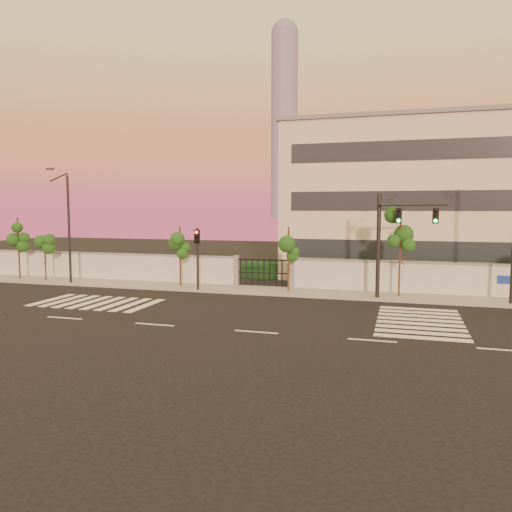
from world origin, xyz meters
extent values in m
plane|color=black|center=(0.00, 0.00, 0.00)|extent=(120.00, 120.00, 0.00)
cube|color=gray|center=(0.00, 10.50, 0.07)|extent=(60.00, 3.00, 0.15)
cube|color=#B6B8BD|center=(-17.50, 12.00, 1.00)|extent=(25.00, 0.30, 2.00)
cube|color=slate|center=(-17.50, 12.00, 2.06)|extent=(25.00, 0.36, 0.12)
cube|color=slate|center=(-5.00, 12.00, 1.10)|extent=(0.35, 0.35, 2.20)
cube|color=slate|center=(-1.00, 12.00, 1.10)|extent=(0.35, 0.35, 2.20)
cube|color=#103515|center=(9.00, 14.50, 0.90)|extent=(20.00, 2.00, 1.80)
cube|color=#103515|center=(-16.00, 14.50, 0.70)|extent=(12.00, 1.80, 1.40)
cube|color=#103515|center=(-3.00, 17.00, 0.60)|extent=(6.00, 1.50, 1.20)
cube|color=beige|center=(9.00, 22.00, 6.00)|extent=(24.00, 12.00, 12.00)
cube|color=#262D38|center=(9.00, 15.98, 2.50)|extent=(22.00, 0.08, 1.40)
cube|color=#262D38|center=(9.00, 15.98, 6.00)|extent=(22.00, 0.08, 1.40)
cube|color=#262D38|center=(9.00, 15.98, 9.50)|extent=(22.00, 0.08, 1.40)
cube|color=slate|center=(9.00, 22.00, 12.10)|extent=(24.40, 12.40, 0.30)
cylinder|color=slate|center=(-65.00, 280.00, 55.00)|extent=(16.00, 16.00, 110.00)
sphere|color=slate|center=(-65.00, 280.00, 110.00)|extent=(16.00, 16.00, 16.00)
cube|color=silver|center=(-14.00, 4.00, 0.01)|extent=(0.50, 4.00, 0.02)
cube|color=silver|center=(-13.10, 4.00, 0.01)|extent=(0.50, 4.00, 0.02)
cube|color=silver|center=(-12.20, 4.00, 0.01)|extent=(0.50, 4.00, 0.02)
cube|color=silver|center=(-11.30, 4.00, 0.01)|extent=(0.50, 4.00, 0.02)
cube|color=silver|center=(-10.40, 4.00, 0.01)|extent=(0.50, 4.00, 0.02)
cube|color=silver|center=(-9.50, 4.00, 0.01)|extent=(0.50, 4.00, 0.02)
cube|color=silver|center=(-8.60, 4.00, 0.01)|extent=(0.50, 4.00, 0.02)
cube|color=silver|center=(-7.70, 4.00, 0.01)|extent=(0.50, 4.00, 0.02)
cube|color=silver|center=(7.00, 1.00, 0.01)|extent=(4.00, 0.50, 0.02)
cube|color=silver|center=(7.00, 1.90, 0.01)|extent=(4.00, 0.50, 0.02)
cube|color=silver|center=(7.00, 2.80, 0.01)|extent=(4.00, 0.50, 0.02)
cube|color=silver|center=(7.00, 3.70, 0.01)|extent=(4.00, 0.50, 0.02)
cube|color=silver|center=(7.00, 4.60, 0.01)|extent=(4.00, 0.50, 0.02)
cube|color=silver|center=(7.00, 5.50, 0.01)|extent=(4.00, 0.50, 0.02)
cube|color=silver|center=(7.00, 6.40, 0.01)|extent=(4.00, 0.50, 0.02)
cube|color=silver|center=(7.00, 7.30, 0.01)|extent=(4.00, 0.50, 0.02)
cube|color=silver|center=(-10.00, 0.00, 0.01)|extent=(2.00, 0.15, 0.01)
cube|color=silver|center=(-5.00, 0.00, 0.01)|extent=(2.00, 0.15, 0.01)
cube|color=silver|center=(0.00, 0.00, 0.01)|extent=(2.00, 0.15, 0.01)
cube|color=silver|center=(5.00, 0.00, 0.01)|extent=(2.00, 0.15, 0.01)
cube|color=silver|center=(10.00, 0.00, 0.01)|extent=(2.00, 0.15, 0.01)
cylinder|color=#382314|center=(-21.81, 10.23, 2.39)|extent=(0.13, 0.13, 4.78)
sphere|color=#234B15|center=(-21.81, 10.23, 3.82)|extent=(1.15, 1.15, 1.15)
sphere|color=#234B15|center=(-21.45, 10.44, 3.11)|extent=(0.88, 0.88, 0.88)
sphere|color=#234B15|center=(-22.13, 10.08, 3.34)|extent=(0.83, 0.83, 0.83)
cylinder|color=#382314|center=(-19.32, 10.06, 1.68)|extent=(0.11, 0.11, 3.36)
sphere|color=#234B15|center=(-19.32, 10.06, 2.69)|extent=(0.98, 0.98, 0.98)
sphere|color=#234B15|center=(-19.01, 10.24, 2.19)|extent=(0.74, 0.74, 0.74)
sphere|color=#234B15|center=(-19.58, 9.93, 2.35)|extent=(0.71, 0.71, 0.71)
cylinder|color=#382314|center=(-8.50, 10.35, 2.12)|extent=(0.11, 0.11, 4.23)
sphere|color=#234B15|center=(-8.50, 10.35, 3.39)|extent=(1.05, 1.05, 1.05)
sphere|color=#234B15|center=(-8.17, 10.54, 2.75)|extent=(0.80, 0.80, 0.80)
sphere|color=#234B15|center=(-8.79, 10.21, 2.96)|extent=(0.76, 0.76, 0.76)
cylinder|color=#382314|center=(-0.89, 10.26, 2.14)|extent=(0.11, 0.11, 4.28)
sphere|color=#234B15|center=(-0.89, 10.26, 3.42)|extent=(1.03, 1.03, 1.03)
sphere|color=#234B15|center=(-0.56, 10.45, 2.78)|extent=(0.79, 0.79, 0.79)
sphere|color=#234B15|center=(-1.17, 10.12, 3.00)|extent=(0.75, 0.75, 0.75)
cylinder|color=#382314|center=(5.95, 10.53, 2.74)|extent=(0.12, 0.12, 5.48)
sphere|color=#234B15|center=(5.95, 10.53, 4.39)|extent=(1.11, 1.11, 1.11)
sphere|color=#234B15|center=(6.31, 10.73, 3.56)|extent=(0.85, 0.85, 0.85)
sphere|color=#234B15|center=(5.65, 10.38, 3.84)|extent=(0.81, 0.81, 0.81)
cylinder|color=black|center=(4.72, 9.64, 3.15)|extent=(0.24, 0.24, 6.31)
cylinder|color=black|center=(6.65, 9.64, 5.70)|extent=(3.77, 1.17, 0.16)
cube|color=black|center=(5.84, 9.59, 5.03)|extent=(0.36, 0.18, 0.92)
sphere|color=#0CF259|center=(5.84, 9.48, 4.75)|extent=(0.20, 0.20, 0.20)
cube|color=black|center=(7.87, 9.59, 5.03)|extent=(0.36, 0.18, 0.92)
sphere|color=#0CF259|center=(7.87, 9.48, 4.75)|extent=(0.20, 0.20, 0.20)
cylinder|color=black|center=(-6.70, 9.14, 2.10)|extent=(0.15, 0.15, 4.21)
cube|color=black|center=(-6.70, 9.09, 3.65)|extent=(0.33, 0.17, 0.84)
sphere|color=red|center=(-6.70, 8.98, 3.91)|extent=(0.19, 0.19, 0.19)
cylinder|color=black|center=(-16.73, 9.51, 3.90)|extent=(0.18, 0.18, 7.81)
cylinder|color=black|center=(-16.73, 8.64, 7.61)|extent=(0.10, 1.87, 0.76)
cube|color=#3F3F44|center=(-16.73, 7.76, 8.10)|extent=(0.49, 0.24, 0.15)
camera|label=1|loc=(6.13, -20.75, 5.44)|focal=35.00mm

